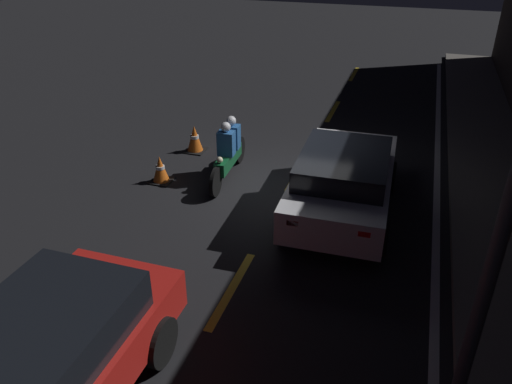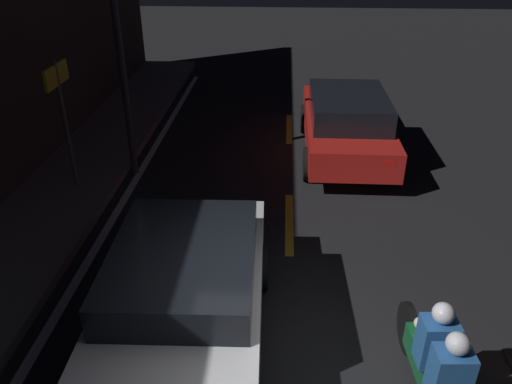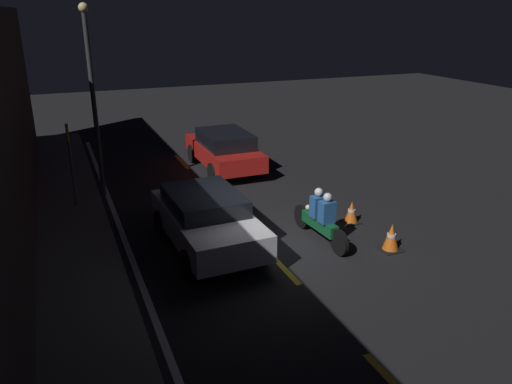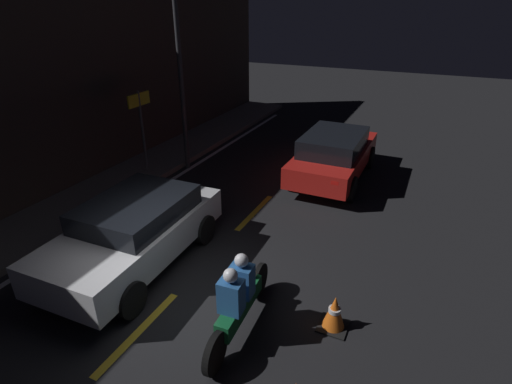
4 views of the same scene
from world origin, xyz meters
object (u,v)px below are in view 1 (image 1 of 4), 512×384
object	(u,v)px
sedan_white	(344,180)
traffic_cone_near	(195,139)
motorcycle	(229,151)
traffic_cone_mid	(160,169)
street_lamp	(512,197)
taxi_red	(35,375)

from	to	relation	value
sedan_white	traffic_cone_near	bearing A→B (deg)	63.31
motorcycle	traffic_cone_mid	xyz separation A→B (m)	(0.73, -1.38, -0.34)
motorcycle	traffic_cone_near	xyz separation A→B (m)	(-1.08, -1.35, -0.31)
traffic_cone_mid	street_lamp	bearing A→B (deg)	51.35
traffic_cone_near	traffic_cone_mid	distance (m)	1.81
street_lamp	taxi_red	bearing A→B (deg)	-75.85
traffic_cone_near	traffic_cone_mid	xyz separation A→B (m)	(1.81, -0.03, -0.03)
taxi_red	motorcycle	bearing A→B (deg)	-177.69
taxi_red	traffic_cone_mid	bearing A→B (deg)	-164.57
taxi_red	traffic_cone_mid	distance (m)	6.23
taxi_red	motorcycle	size ratio (longest dim) A/B	1.75
taxi_red	traffic_cone_near	world-z (taller)	taxi_red
taxi_red	sedan_white	bearing A→B (deg)	157.29
traffic_cone_near	street_lamp	distance (m)	9.48
sedan_white	taxi_red	size ratio (longest dim) A/B	0.96
sedan_white	traffic_cone_mid	xyz separation A→B (m)	(-0.10, -4.12, -0.45)
motorcycle	traffic_cone_mid	size ratio (longest dim) A/B	3.87
traffic_cone_mid	street_lamp	size ratio (longest dim) A/B	0.11
taxi_red	traffic_cone_near	size ratio (longest dim) A/B	6.14
street_lamp	sedan_white	bearing A→B (deg)	-157.58
motorcycle	traffic_cone_mid	distance (m)	1.60
motorcycle	traffic_cone_near	world-z (taller)	motorcycle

